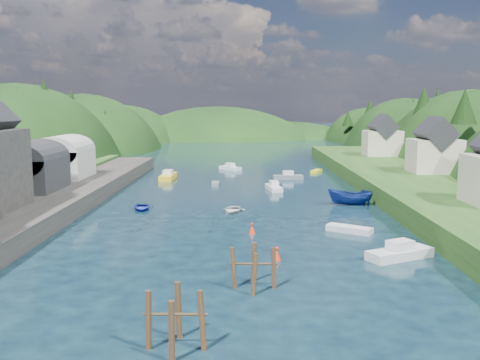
{
  "coord_description": "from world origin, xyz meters",
  "views": [
    {
      "loc": [
        0.65,
        -32.24,
        12.47
      ],
      "look_at": [
        0.0,
        28.0,
        4.0
      ],
      "focal_mm": 40.0,
      "sensor_mm": 36.0,
      "label": 1
    }
  ],
  "objects_px": {
    "piling_cluster_near": "(175,325)",
    "piling_cluster_far": "(254,272)",
    "channel_buoy_near": "(277,254)",
    "channel_buoy_far": "(252,229)"
  },
  "relations": [
    {
      "from": "piling_cluster_near",
      "to": "piling_cluster_far",
      "type": "relative_size",
      "value": 1.09
    },
    {
      "from": "piling_cluster_near",
      "to": "channel_buoy_near",
      "type": "xyz_separation_m",
      "value": [
        6.13,
        16.12,
        -0.84
      ]
    },
    {
      "from": "piling_cluster_near",
      "to": "channel_buoy_near",
      "type": "relative_size",
      "value": 3.42
    },
    {
      "from": "channel_buoy_near",
      "to": "channel_buoy_far",
      "type": "relative_size",
      "value": 1.0
    },
    {
      "from": "piling_cluster_near",
      "to": "piling_cluster_far",
      "type": "height_order",
      "value": "piling_cluster_near"
    },
    {
      "from": "channel_buoy_far",
      "to": "channel_buoy_near",
      "type": "bearing_deg",
      "value": -77.86
    },
    {
      "from": "piling_cluster_far",
      "to": "channel_buoy_far",
      "type": "height_order",
      "value": "piling_cluster_far"
    },
    {
      "from": "channel_buoy_far",
      "to": "piling_cluster_far",
      "type": "bearing_deg",
      "value": -90.27
    },
    {
      "from": "piling_cluster_near",
      "to": "channel_buoy_far",
      "type": "height_order",
      "value": "piling_cluster_near"
    },
    {
      "from": "piling_cluster_near",
      "to": "channel_buoy_far",
      "type": "xyz_separation_m",
      "value": [
        4.21,
        25.02,
        -0.84
      ]
    }
  ]
}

